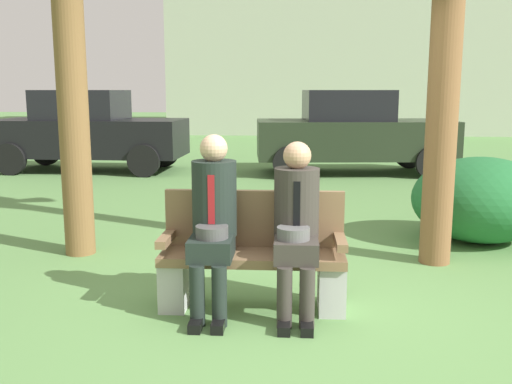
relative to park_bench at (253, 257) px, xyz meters
The scene contains 8 objects.
ground_plane 0.59m from the park_bench, 32.52° to the right, with size 80.00×80.00×0.00m, color #5C8C4B.
park_bench is the anchor object (origin of this frame).
seated_man_left 0.47m from the park_bench, 157.66° to the right, with size 0.34×0.72×1.35m.
seated_man_right 0.48m from the park_bench, 20.65° to the right, with size 0.34×0.72×1.30m.
shrub_near_bench 3.21m from the park_bench, 41.71° to the left, with size 1.52×1.39×0.95m, color #246C35.
parked_car_near 8.48m from the park_bench, 118.05° to the left, with size 3.95×1.80×1.68m.
parked_car_far 7.60m from the park_bench, 78.67° to the left, with size 4.02×1.98×1.68m.
building_backdrop 22.39m from the park_bench, 82.84° to the left, with size 15.13×9.32×10.96m.
Camera 1 is at (-0.06, -4.06, 1.68)m, focal length 40.27 mm.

